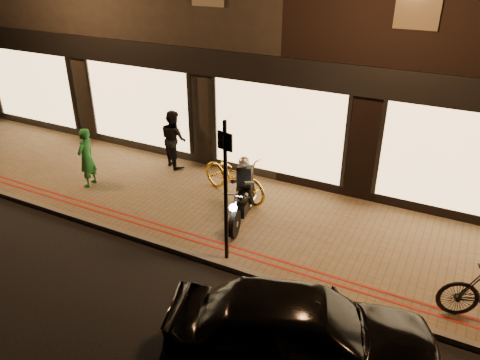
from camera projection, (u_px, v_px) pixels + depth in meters
name	position (u px, v px, depth m)	size (l,w,h in m)	color
ground	(200.00, 262.00, 9.78)	(90.00, 90.00, 0.00)	black
sidewalk	(243.00, 215.00, 11.34)	(50.00, 4.00, 0.12)	brown
kerb_stone	(201.00, 258.00, 9.79)	(50.00, 0.14, 0.12)	#59544C
red_kerb_lines	(213.00, 244.00, 10.16)	(50.00, 0.26, 0.01)	maroon
building_row	(342.00, 3.00, 14.99)	(48.00, 10.11, 8.50)	black
motorcycle	(243.00, 197.00, 10.74)	(0.69, 1.92, 1.59)	black
sign_post	(226.00, 186.00, 8.96)	(0.35, 0.11, 3.00)	black
bicycle_gold	(234.00, 176.00, 11.87)	(0.74, 2.12, 1.11)	gold
person_green	(86.00, 158.00, 12.28)	(0.59, 0.39, 1.61)	#1B6629
person_dark	(174.00, 139.00, 13.38)	(0.82, 0.64, 1.68)	black
parked_car	(301.00, 331.00, 7.07)	(1.66, 4.13, 1.41)	black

